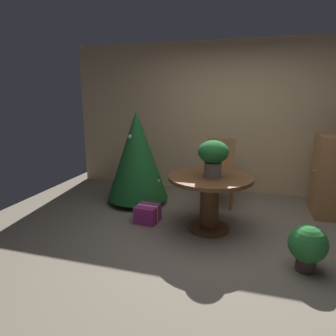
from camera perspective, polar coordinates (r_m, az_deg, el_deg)
name	(u,v)px	position (r m, az deg, el deg)	size (l,w,h in m)	color
ground_plane	(219,247)	(3.57, 9.68, -14.77)	(6.60, 6.60, 0.00)	#756B5B
back_wall_panel	(237,119)	(5.35, 13.14, 9.18)	(6.00, 0.10, 2.60)	tan
round_dining_table	(210,193)	(3.80, 8.03, -4.75)	(1.05, 1.05, 0.72)	brown
flower_vase	(213,155)	(3.61, 8.68, 2.49)	(0.37, 0.37, 0.45)	#665B51
wooden_chair_far	(220,167)	(4.73, 9.88, 0.10)	(0.47, 0.40, 1.05)	#9E6B3D
holiday_tree	(137,155)	(4.71, -5.95, 2.47)	(0.97, 0.97, 1.47)	brown
gift_box_purple	(148,214)	(4.13, -3.92, -8.73)	(0.31, 0.31, 0.23)	#9E287A
wooden_cabinet	(334,176)	(4.84, 29.31, -1.34)	(0.55, 0.67, 1.16)	#9E6B3D
potted_plant	(308,245)	(3.29, 25.21, -13.27)	(0.37, 0.37, 0.47)	#4C382D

